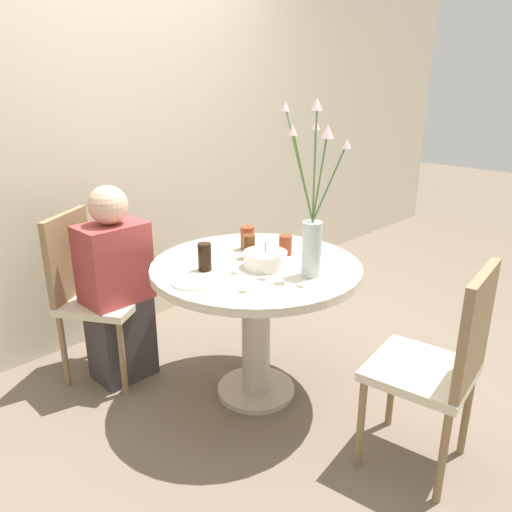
{
  "coord_description": "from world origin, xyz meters",
  "views": [
    {
      "loc": [
        -1.63,
        -1.6,
        1.58
      ],
      "look_at": [
        0.0,
        0.0,
        0.77
      ],
      "focal_mm": 35.0,
      "sensor_mm": 36.0,
      "label": 1
    }
  ],
  "objects_px": {
    "side_plate": "(193,282)",
    "drink_glass_0": "(205,257)",
    "drink_glass_2": "(249,247)",
    "drink_glass_3": "(247,238)",
    "chair_right_flank": "(442,360)",
    "birthday_cake": "(265,259)",
    "drink_glass_1": "(285,245)",
    "person_guest": "(117,292)",
    "flower_vase": "(313,221)",
    "chair_far_back": "(89,286)"
  },
  "relations": [
    {
      "from": "drink_glass_3",
      "to": "person_guest",
      "type": "distance_m",
      "value": 0.76
    },
    {
      "from": "birthday_cake",
      "to": "flower_vase",
      "type": "distance_m",
      "value": 0.31
    },
    {
      "from": "drink_glass_3",
      "to": "drink_glass_0",
      "type": "bearing_deg",
      "value": -167.59
    },
    {
      "from": "chair_right_flank",
      "to": "birthday_cake",
      "type": "xyz_separation_m",
      "value": [
        -0.13,
        0.85,
        0.24
      ]
    },
    {
      "from": "birthday_cake",
      "to": "drink_glass_2",
      "type": "xyz_separation_m",
      "value": [
        0.04,
        0.15,
        0.02
      ]
    },
    {
      "from": "drink_glass_1",
      "to": "person_guest",
      "type": "height_order",
      "value": "person_guest"
    },
    {
      "from": "side_plate",
      "to": "drink_glass_1",
      "type": "xyz_separation_m",
      "value": [
        0.57,
        -0.04,
        0.05
      ]
    },
    {
      "from": "chair_right_flank",
      "to": "drink_glass_3",
      "type": "xyz_separation_m",
      "value": [
        0.0,
        1.11,
        0.27
      ]
    },
    {
      "from": "drink_glass_1",
      "to": "drink_glass_2",
      "type": "height_order",
      "value": "drink_glass_2"
    },
    {
      "from": "drink_glass_3",
      "to": "drink_glass_2",
      "type": "bearing_deg",
      "value": -131.23
    },
    {
      "from": "person_guest",
      "to": "flower_vase",
      "type": "bearing_deg",
      "value": -62.82
    },
    {
      "from": "chair_far_back",
      "to": "person_guest",
      "type": "relative_size",
      "value": 0.85
    },
    {
      "from": "drink_glass_0",
      "to": "drink_glass_3",
      "type": "height_order",
      "value": "drink_glass_0"
    },
    {
      "from": "chair_far_back",
      "to": "person_guest",
      "type": "distance_m",
      "value": 0.16
    },
    {
      "from": "flower_vase",
      "to": "drink_glass_2",
      "type": "xyz_separation_m",
      "value": [
        -0.04,
        0.36,
        -0.19
      ]
    },
    {
      "from": "person_guest",
      "to": "chair_right_flank",
      "type": "bearing_deg",
      "value": -71.27
    },
    {
      "from": "drink_glass_3",
      "to": "person_guest",
      "type": "relative_size",
      "value": 0.11
    },
    {
      "from": "drink_glass_2",
      "to": "drink_glass_0",
      "type": "bearing_deg",
      "value": 173.98
    },
    {
      "from": "chair_far_back",
      "to": "drink_glass_1",
      "type": "xyz_separation_m",
      "value": [
        0.69,
        -0.8,
        0.26
      ]
    },
    {
      "from": "chair_right_flank",
      "to": "birthday_cake",
      "type": "bearing_deg",
      "value": -89.26
    },
    {
      "from": "drink_glass_2",
      "to": "person_guest",
      "type": "distance_m",
      "value": 0.77
    },
    {
      "from": "drink_glass_2",
      "to": "drink_glass_3",
      "type": "relative_size",
      "value": 0.99
    },
    {
      "from": "birthday_cake",
      "to": "drink_glass_1",
      "type": "distance_m",
      "value": 0.21
    },
    {
      "from": "birthday_cake",
      "to": "drink_glass_2",
      "type": "relative_size",
      "value": 1.74
    },
    {
      "from": "drink_glass_2",
      "to": "chair_right_flank",
      "type": "bearing_deg",
      "value": -84.72
    },
    {
      "from": "flower_vase",
      "to": "drink_glass_3",
      "type": "distance_m",
      "value": 0.51
    },
    {
      "from": "chair_right_flank",
      "to": "drink_glass_2",
      "type": "distance_m",
      "value": 1.04
    },
    {
      "from": "flower_vase",
      "to": "side_plate",
      "type": "distance_m",
      "value": 0.59
    },
    {
      "from": "chair_far_back",
      "to": "drink_glass_3",
      "type": "xyz_separation_m",
      "value": [
        0.62,
        -0.59,
        0.27
      ]
    },
    {
      "from": "birthday_cake",
      "to": "drink_glass_2",
      "type": "bearing_deg",
      "value": 74.92
    },
    {
      "from": "drink_glass_2",
      "to": "drink_glass_3",
      "type": "height_order",
      "value": "drink_glass_3"
    },
    {
      "from": "chair_right_flank",
      "to": "drink_glass_1",
      "type": "relative_size",
      "value": 9.19
    },
    {
      "from": "drink_glass_0",
      "to": "drink_glass_1",
      "type": "height_order",
      "value": "drink_glass_0"
    },
    {
      "from": "drink_glass_2",
      "to": "person_guest",
      "type": "height_order",
      "value": "person_guest"
    },
    {
      "from": "side_plate",
      "to": "drink_glass_0",
      "type": "relative_size",
      "value": 1.45
    },
    {
      "from": "side_plate",
      "to": "drink_glass_2",
      "type": "relative_size",
      "value": 1.6
    },
    {
      "from": "drink_glass_0",
      "to": "chair_far_back",
      "type": "bearing_deg",
      "value": 110.81
    },
    {
      "from": "chair_right_flank",
      "to": "drink_glass_1",
      "type": "distance_m",
      "value": 0.94
    },
    {
      "from": "flower_vase",
      "to": "drink_glass_1",
      "type": "bearing_deg",
      "value": 64.32
    },
    {
      "from": "flower_vase",
      "to": "drink_glass_0",
      "type": "relative_size",
      "value": 5.89
    },
    {
      "from": "birthday_cake",
      "to": "drink_glass_0",
      "type": "height_order",
      "value": "drink_glass_0"
    },
    {
      "from": "flower_vase",
      "to": "drink_glass_3",
      "type": "relative_size",
      "value": 6.38
    },
    {
      "from": "side_plate",
      "to": "drink_glass_1",
      "type": "distance_m",
      "value": 0.58
    },
    {
      "from": "drink_glass_3",
      "to": "person_guest",
      "type": "bearing_deg",
      "value": 139.26
    },
    {
      "from": "drink_glass_2",
      "to": "drink_glass_3",
      "type": "bearing_deg",
      "value": 48.77
    },
    {
      "from": "chair_right_flank",
      "to": "person_guest",
      "type": "xyz_separation_m",
      "value": [
        -0.53,
        1.57,
        -0.02
      ]
    },
    {
      "from": "chair_right_flank",
      "to": "person_guest",
      "type": "distance_m",
      "value": 1.65
    },
    {
      "from": "chair_right_flank",
      "to": "drink_glass_1",
      "type": "xyz_separation_m",
      "value": [
        0.07,
        0.9,
        0.26
      ]
    },
    {
      "from": "birthday_cake",
      "to": "side_plate",
      "type": "xyz_separation_m",
      "value": [
        -0.37,
        0.09,
        -0.03
      ]
    },
    {
      "from": "side_plate",
      "to": "drink_glass_3",
      "type": "height_order",
      "value": "drink_glass_3"
    }
  ]
}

